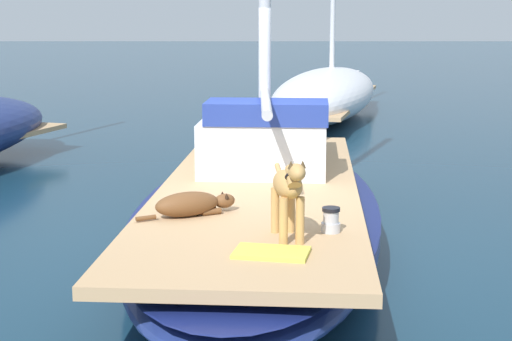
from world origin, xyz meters
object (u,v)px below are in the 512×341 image
at_px(dog_tan, 285,188).
at_px(deck_winch, 327,221).
at_px(deck_towel, 268,253).
at_px(coiled_rope, 189,204).
at_px(dog_brown, 187,204).
at_px(moored_boat_far_astern, 322,93).
at_px(sailboat_main, 256,214).

distance_m(dog_tan, deck_winch, 0.54).
height_order(deck_winch, deck_towel, deck_winch).
bearing_deg(deck_towel, coiled_rope, 114.82).
bearing_deg(coiled_rope, dog_brown, -87.52).
relative_size(dog_tan, moored_boat_far_astern, 0.12).
height_order(sailboat_main, coiled_rope, coiled_rope).
height_order(coiled_rope, deck_towel, coiled_rope).
bearing_deg(deck_towel, dog_tan, 70.55).
xyz_separation_m(dog_brown, deck_winch, (1.20, -0.55, -0.01)).
bearing_deg(deck_winch, coiled_rope, 143.04).
xyz_separation_m(dog_tan, deck_winch, (0.36, 0.23, -0.32)).
bearing_deg(deck_winch, sailboat_main, 107.41).
bearing_deg(dog_tan, deck_towel, -109.45).
bearing_deg(dog_brown, moored_boat_far_astern, 79.26).
bearing_deg(moored_boat_far_astern, deck_winch, -94.73).
xyz_separation_m(dog_tan, deck_towel, (-0.14, -0.40, -0.41)).
distance_m(dog_brown, coiled_rope, 0.38).
height_order(sailboat_main, dog_tan, dog_tan).
distance_m(dog_brown, deck_towel, 1.37).
bearing_deg(coiled_rope, sailboat_main, 56.34).
height_order(deck_towel, moored_boat_far_astern, moored_boat_far_astern).
distance_m(deck_winch, coiled_rope, 1.53).
bearing_deg(deck_winch, deck_towel, -128.77).
bearing_deg(dog_brown, deck_winch, -24.51).
bearing_deg(dog_tan, sailboat_main, 96.10).
bearing_deg(dog_brown, dog_tan, -42.62).
distance_m(dog_tan, moored_boat_far_astern, 12.52).
distance_m(dog_tan, dog_brown, 1.19).
relative_size(deck_winch, deck_towel, 0.38).
xyz_separation_m(sailboat_main, dog_brown, (-0.62, -1.32, 0.43)).
bearing_deg(moored_boat_far_astern, dog_tan, -96.30).
distance_m(dog_tan, deck_towel, 0.59).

